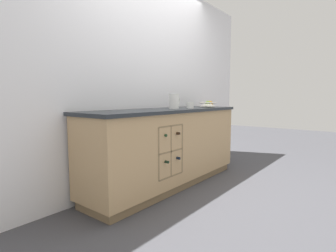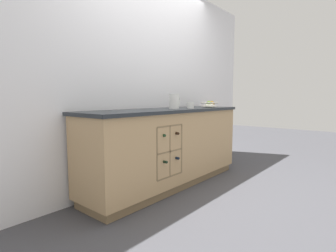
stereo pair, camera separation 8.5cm
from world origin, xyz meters
The scene contains 6 objects.
ground_plane centered at (0.00, 0.00, 0.00)m, with size 14.00×14.00×0.00m, color #424247.
back_wall centered at (0.00, 0.35, 1.27)m, with size 4.63×0.06×2.55m, color white.
kitchen_island centered at (0.00, 0.00, 0.46)m, with size 2.27×0.62×0.91m.
fruit_bowl centered at (0.82, -0.06, 0.96)m, with size 0.24×0.24×0.09m.
white_pitcher centered at (0.09, -0.02, 1.00)m, with size 0.18×0.12×0.18m.
ceramic_mug centered at (0.28, -0.12, 0.95)m, with size 0.12×0.09×0.08m.
Camera 1 is at (-2.39, -1.89, 1.04)m, focal length 28.00 mm.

